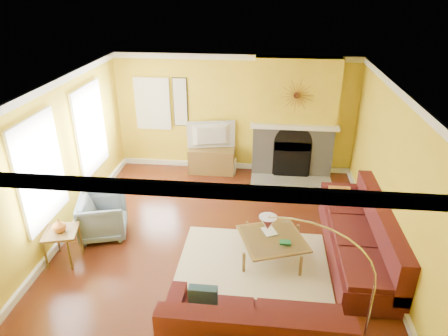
# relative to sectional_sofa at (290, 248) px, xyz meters

# --- Properties ---
(floor) EXTENTS (5.50, 6.00, 0.02)m
(floor) POSITION_rel_sectional_sofa_xyz_m (-1.17, 0.73, -0.46)
(floor) COLOR #5F2714
(floor) RESTS_ON ground
(ceiling) EXTENTS (5.50, 6.00, 0.02)m
(ceiling) POSITION_rel_sectional_sofa_xyz_m (-1.17, 0.73, 2.26)
(ceiling) COLOR white
(ceiling) RESTS_ON ground
(wall_back) EXTENTS (5.50, 0.02, 2.70)m
(wall_back) POSITION_rel_sectional_sofa_xyz_m (-1.17, 3.74, 0.90)
(wall_back) COLOR yellow
(wall_back) RESTS_ON ground
(wall_front) EXTENTS (5.50, 0.02, 2.70)m
(wall_front) POSITION_rel_sectional_sofa_xyz_m (-1.17, -2.28, 0.90)
(wall_front) COLOR yellow
(wall_front) RESTS_ON ground
(wall_left) EXTENTS (0.02, 6.00, 2.70)m
(wall_left) POSITION_rel_sectional_sofa_xyz_m (-3.93, 0.73, 0.90)
(wall_left) COLOR yellow
(wall_left) RESTS_ON ground
(wall_right) EXTENTS (0.02, 6.00, 2.70)m
(wall_right) POSITION_rel_sectional_sofa_xyz_m (1.59, 0.73, 0.90)
(wall_right) COLOR yellow
(wall_right) RESTS_ON ground
(baseboard) EXTENTS (5.50, 6.00, 0.12)m
(baseboard) POSITION_rel_sectional_sofa_xyz_m (-1.17, 0.73, -0.39)
(baseboard) COLOR white
(baseboard) RESTS_ON floor
(crown_molding) EXTENTS (5.50, 6.00, 0.12)m
(crown_molding) POSITION_rel_sectional_sofa_xyz_m (-1.17, 0.73, 2.19)
(crown_molding) COLOR white
(crown_molding) RESTS_ON ceiling
(window_left_near) EXTENTS (0.06, 1.22, 1.72)m
(window_left_near) POSITION_rel_sectional_sofa_xyz_m (-3.89, 2.03, 1.05)
(window_left_near) COLOR white
(window_left_near) RESTS_ON wall_left
(window_left_far) EXTENTS (0.06, 1.22, 1.72)m
(window_left_far) POSITION_rel_sectional_sofa_xyz_m (-3.89, 0.13, 1.05)
(window_left_far) COLOR white
(window_left_far) RESTS_ON wall_left
(window_back) EXTENTS (0.82, 0.06, 1.22)m
(window_back) POSITION_rel_sectional_sofa_xyz_m (-3.07, 3.69, 1.10)
(window_back) COLOR white
(window_back) RESTS_ON wall_back
(wall_art) EXTENTS (0.34, 0.04, 1.14)m
(wall_art) POSITION_rel_sectional_sofa_xyz_m (-2.42, 3.70, 1.15)
(wall_art) COLOR white
(wall_art) RESTS_ON wall_back
(fireplace) EXTENTS (1.80, 0.40, 2.70)m
(fireplace) POSITION_rel_sectional_sofa_xyz_m (0.18, 3.53, 0.90)
(fireplace) COLOR gray
(fireplace) RESTS_ON floor
(mantel) EXTENTS (1.92, 0.22, 0.08)m
(mantel) POSITION_rel_sectional_sofa_xyz_m (0.18, 3.29, 0.80)
(mantel) COLOR white
(mantel) RESTS_ON fireplace
(hearth) EXTENTS (1.80, 0.70, 0.06)m
(hearth) POSITION_rel_sectional_sofa_xyz_m (0.18, 2.98, -0.42)
(hearth) COLOR gray
(hearth) RESTS_ON floor
(sunburst) EXTENTS (0.70, 0.04, 0.70)m
(sunburst) POSITION_rel_sectional_sofa_xyz_m (0.18, 3.30, 1.50)
(sunburst) COLOR olive
(sunburst) RESTS_ON fireplace
(rug) EXTENTS (2.40, 1.80, 0.02)m
(rug) POSITION_rel_sectional_sofa_xyz_m (-0.55, 0.15, -0.44)
(rug) COLOR beige
(rug) RESTS_ON floor
(sectional_sofa) EXTENTS (3.16, 3.95, 0.90)m
(sectional_sofa) POSITION_rel_sectional_sofa_xyz_m (0.00, 0.00, 0.00)
(sectional_sofa) COLOR #511A1D
(sectional_sofa) RESTS_ON floor
(coffee_table) EXTENTS (1.25, 1.25, 0.38)m
(coffee_table) POSITION_rel_sectional_sofa_xyz_m (-0.25, 0.36, -0.26)
(coffee_table) COLOR white
(coffee_table) RESTS_ON floor
(media_console) EXTENTS (1.07, 0.48, 0.59)m
(media_console) POSITION_rel_sectional_sofa_xyz_m (-1.67, 3.43, -0.16)
(media_console) COLOR brown
(media_console) RESTS_ON floor
(tv) EXTENTS (1.12, 0.38, 0.64)m
(tv) POSITION_rel_sectional_sofa_xyz_m (-1.67, 3.43, 0.46)
(tv) COLOR black
(tv) RESTS_ON media_console
(subwoofer) EXTENTS (0.31, 0.31, 0.31)m
(subwoofer) POSITION_rel_sectional_sofa_xyz_m (-1.26, 3.44, -0.29)
(subwoofer) COLOR white
(subwoofer) RESTS_ON floor
(armchair) EXTENTS (0.98, 0.97, 0.73)m
(armchair) POSITION_rel_sectional_sofa_xyz_m (-3.24, 0.67, -0.09)
(armchair) COLOR slate
(armchair) RESTS_ON floor
(side_table) EXTENTS (0.63, 0.63, 0.56)m
(side_table) POSITION_rel_sectional_sofa_xyz_m (-3.62, -0.09, -0.17)
(side_table) COLOR brown
(side_table) RESTS_ON floor
(vase) EXTENTS (0.28, 0.28, 0.22)m
(vase) POSITION_rel_sectional_sofa_xyz_m (-3.62, -0.09, 0.22)
(vase) COLOR #C66C25
(vase) RESTS_ON side_table
(book) EXTENTS (0.29, 0.33, 0.03)m
(book) POSITION_rel_sectional_sofa_xyz_m (-0.40, 0.46, -0.05)
(book) COLOR white
(book) RESTS_ON coffee_table
(arc_lamp) EXTENTS (1.28, 0.36, 2.00)m
(arc_lamp) POSITION_rel_sectional_sofa_xyz_m (0.25, -1.59, 0.55)
(arc_lamp) COLOR silver
(arc_lamp) RESTS_ON floor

